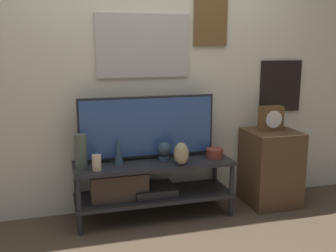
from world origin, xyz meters
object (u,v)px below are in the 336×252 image
Objects in this scene: vase_wide_bowl at (215,153)px; vase_tall_ceramic at (81,151)px; television at (148,127)px; vase_slim_bronze at (118,151)px; decorative_bust at (164,151)px; mantel_clock at (271,118)px; vase_urn_stoneware at (181,154)px; candle_jar at (97,163)px.

vase_tall_ceramic reaches higher than vase_wide_bowl.
television is 5.08× the size of vase_slim_bronze.
mantel_clock is at bearing 1.73° from decorative_bust.
decorative_bust is at bearing -41.65° from television.
television is 0.39m from vase_urn_stoneware.
vase_tall_ceramic is (-1.15, 0.03, 0.10)m from vase_wide_bowl.
vase_slim_bronze is 1.83× the size of candle_jar.
television is 4.28× the size of vase_tall_ceramic.
candle_jar is (-0.69, 0.04, -0.03)m from vase_urn_stoneware.
vase_wide_bowl is 1.04m from candle_jar.
decorative_bust is (0.70, -0.00, -0.05)m from vase_tall_ceramic.
television is at bearing 132.79° from vase_urn_stoneware.
television is at bearing 24.12° from candle_jar.
decorative_bust is at bearing 176.32° from vase_wide_bowl.
television is at bearing 18.38° from vase_slim_bronze.
vase_tall_ceramic is 1.74m from mantel_clock.
decorative_bust is at bearing -2.40° from vase_slim_bronze.
decorative_bust is 0.75× the size of mantel_clock.
vase_slim_bronze reaches higher than candle_jar.
mantel_clock reaches higher than vase_urn_stoneware.
decorative_bust is at bearing 9.81° from candle_jar.
vase_wide_bowl is 1.16m from vase_tall_ceramic.
television is 0.61m from vase_tall_ceramic.
vase_tall_ceramic is 2.18× the size of candle_jar.
vase_slim_bronze reaches higher than vase_urn_stoneware.
vase_urn_stoneware is at bearing -17.33° from vase_slim_bronze.
candle_jar is at bearing 176.81° from vase_urn_stoneware.
vase_slim_bronze is at bearing 176.91° from vase_wide_bowl.
candle_jar is at bearing -148.58° from vase_slim_bronze.
vase_tall_ceramic is (-0.31, -0.01, 0.02)m from vase_slim_bronze.
vase_tall_ceramic reaches higher than vase_urn_stoneware.
decorative_bust is at bearing -0.33° from vase_tall_ceramic.
mantel_clock is (1.62, 0.13, 0.25)m from candle_jar.
vase_urn_stoneware reaches higher than vase_wide_bowl.
vase_urn_stoneware is 1.49× the size of candle_jar.
vase_wide_bowl is at bearing -174.02° from mantel_clock.
television is 6.24× the size of vase_urn_stoneware.
vase_tall_ceramic is at bearing 137.40° from candle_jar.
candle_jar reaches higher than vase_wide_bowl.
vase_urn_stoneware is 0.18m from decorative_bust.
mantel_clock reaches higher than decorative_bust.
vase_wide_bowl is 0.37m from vase_urn_stoneware.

